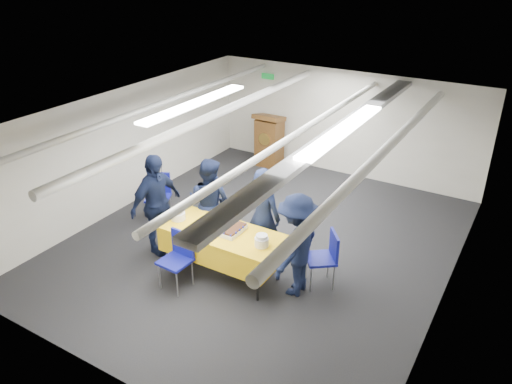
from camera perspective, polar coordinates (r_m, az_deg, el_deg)
ground at (r=8.65m, az=0.74°, el=-5.77°), size 7.00×7.00×0.00m
room_shell at (r=8.14m, az=2.84°, el=6.28°), size 6.00×7.00×2.30m
serving_table at (r=7.60m, az=-3.95°, el=-5.81°), size 1.86×0.82×0.77m
sheet_cake at (r=7.48m, az=-3.57°, el=-4.05°), size 0.55×0.43×0.10m
plate_stack_left at (r=7.83m, az=-8.90°, el=-2.60°), size 0.23×0.23×0.16m
plate_stack_right at (r=7.07m, az=0.65°, el=-5.60°), size 0.20×0.20×0.18m
podium at (r=11.48m, az=1.52°, el=5.98°), size 0.62×0.53×1.25m
chair_near at (r=7.45m, az=-8.84°, el=-7.03°), size 0.44×0.44×0.87m
chair_right at (r=7.45m, az=8.06°, el=-7.00°), size 0.59×0.59×0.87m
chair_left at (r=9.36m, az=-11.03°, el=0.05°), size 0.56×0.56×0.87m
sailor_a at (r=7.74m, az=0.79°, el=-2.83°), size 0.60×0.40×1.64m
sailor_b at (r=8.28m, az=-5.36°, el=-1.23°), size 0.82×0.67×1.56m
sailor_c at (r=8.18m, az=-11.34°, el=-1.42°), size 0.53×1.04×1.71m
sailor_d at (r=7.12m, az=4.66°, el=-6.10°), size 0.59×1.02×1.57m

